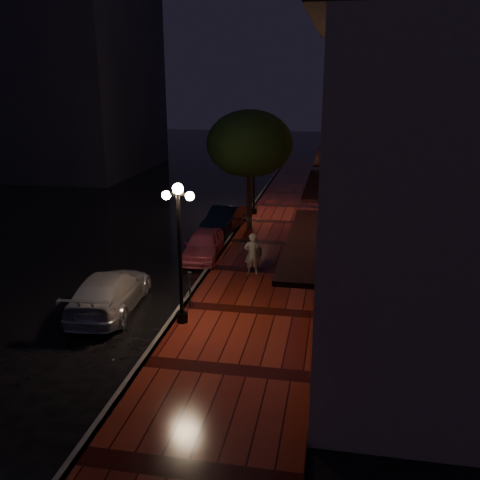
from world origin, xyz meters
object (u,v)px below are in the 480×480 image
Objects in this scene: pink_car at (203,245)px; silver_car at (109,292)px; street_tree at (250,146)px; woman_with_umbrella at (252,236)px; streetlamp_near at (180,246)px; streetlamp_far at (254,170)px; parking_meter at (190,287)px; navy_car at (225,219)px.

silver_car reaches higher than pink_car.
street_tree is 7.09m from woman_with_umbrella.
streetlamp_near is 4.82m from woman_with_umbrella.
streetlamp_far is 9.65m from woman_with_umbrella.
parking_meter is at bearing -179.67° from silver_car.
streetlamp_near is at bearing -85.28° from pink_car.
woman_with_umbrella is 3.89m from parking_meter.
silver_car is (-2.92, -10.28, -3.59)m from street_tree.
streetlamp_far is 3.39× the size of parking_meter.
woman_with_umbrella is 1.79× the size of parking_meter.
streetlamp_far is 1.20× the size of pink_car.
silver_car is at bearing -105.84° from street_tree.
streetlamp_far is 1.14× the size of navy_car.
streetlamp_far is 0.95× the size of silver_car.
streetlamp_far is 0.74× the size of street_tree.
street_tree is 1.28× the size of silver_car.
pink_car is (-0.95, 6.43, -1.99)m from streetlamp_near.
silver_car is at bearing -165.28° from parking_meter.
street_tree reaches higher than streetlamp_far.
parking_meter is at bearing -77.81° from navy_car.
street_tree is 5.96m from pink_car.
pink_car is 0.94× the size of navy_car.
streetlamp_near reaches higher than parking_meter.
woman_with_umbrella is at bearing -79.60° from street_tree.
silver_car reaches higher than navy_car.
navy_car is at bearing -170.16° from street_tree.
silver_car is (-2.66, -13.29, -1.94)m from streetlamp_far.
navy_car is 2.98× the size of parking_meter.
street_tree is at bearing 16.43° from navy_car.
streetlamp_near is 14.00m from streetlamp_far.
woman_with_umbrella reaches higher than pink_car.
parking_meter is (-0.26, -10.02, -3.32)m from street_tree.
navy_car is 10.21m from silver_car.
parking_meter is (0.94, -5.46, 0.31)m from pink_car.
streetlamp_near is at bearing 159.80° from silver_car.
street_tree is at bearing 97.59° from parking_meter.
silver_car is (-1.71, -5.72, 0.05)m from pink_car.
navy_car is 9.86m from parking_meter.
streetlamp_far is at bearing 79.17° from pink_car.
silver_car is 1.99× the size of woman_with_umbrella.
streetlamp_near is at bearing 57.37° from woman_with_umbrella.
streetlamp_near is 6.80m from pink_car.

